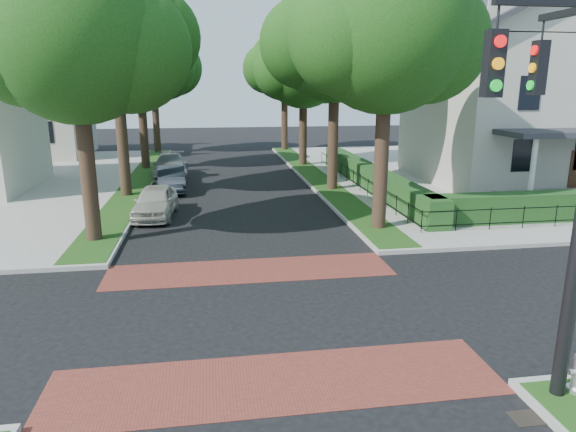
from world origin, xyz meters
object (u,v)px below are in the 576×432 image
at_px(parked_car_middle, 171,179).
at_px(traffic_signal, 573,148).
at_px(parked_car_rear, 170,167).
at_px(parked_car_front, 155,202).

bearing_deg(parked_car_middle, traffic_signal, -73.48).
height_order(traffic_signal, parked_car_middle, traffic_signal).
height_order(parked_car_middle, parked_car_rear, parked_car_rear).
relative_size(parked_car_middle, parked_car_rear, 0.82).
relative_size(traffic_signal, parked_car_front, 1.93).
height_order(traffic_signal, parked_car_rear, traffic_signal).
distance_m(parked_car_middle, parked_car_rear, 4.22).
distance_m(parked_car_front, parked_car_rear, 9.94).
xyz_separation_m(parked_car_front, parked_car_middle, (0.33, 5.73, -0.02)).
bearing_deg(parked_car_front, parked_car_rear, 93.93).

